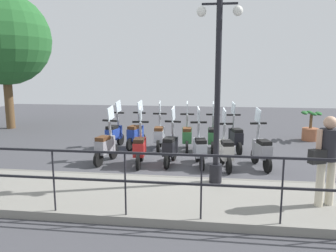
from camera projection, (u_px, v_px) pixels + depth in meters
ground_plane at (184, 158)px, 9.46m from camera, size 28.00×28.00×0.00m
promenade_walkway at (171, 197)px, 6.36m from camera, size 2.20×20.00×0.15m
fence_railing at (163, 173)px, 5.20m from camera, size 0.04×16.03×1.07m
lamp_post_near at (217, 100)px, 6.68m from camera, size 0.26×0.90×4.00m
pedestrian_with_bag at (327, 154)px, 5.62m from camera, size 0.48×0.60×1.59m
tree_large at (4, 39)px, 13.74m from camera, size 3.85×3.85×5.73m
potted_palm at (310, 128)px, 11.80m from camera, size 1.06×0.66×1.05m
scooter_near_0 at (261, 150)px, 8.44m from camera, size 1.21×0.52×1.54m
scooter_near_1 at (226, 150)px, 8.36m from camera, size 1.23×0.47×1.54m
scooter_near_2 at (200, 148)px, 8.61m from camera, size 1.22×0.48×1.54m
scooter_near_3 at (170, 147)px, 8.76m from camera, size 1.23×0.44×1.54m
scooter_near_4 at (140, 148)px, 8.67m from camera, size 1.23×0.44×1.54m
scooter_near_5 at (106, 146)px, 8.91m from camera, size 1.22×0.48×1.54m
scooter_far_0 at (235, 137)px, 10.08m from camera, size 1.22×0.50×1.54m
scooter_far_1 at (213, 136)px, 10.16m from camera, size 1.23×0.44×1.54m
scooter_far_2 at (187, 136)px, 10.26m from camera, size 1.23×0.44×1.54m
scooter_far_3 at (159, 135)px, 10.37m from camera, size 1.23×0.44×1.54m
scooter_far_4 at (136, 133)px, 10.63m from camera, size 1.21×0.52×1.54m
scooter_far_5 at (114, 133)px, 10.63m from camera, size 1.22×0.48×1.54m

